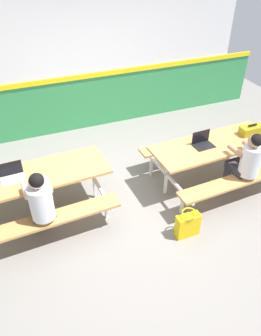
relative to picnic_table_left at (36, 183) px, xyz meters
The scene contains 10 objects.
ground_plane 1.54m from the picnic_table_left, ahead, with size 10.00×10.00×0.02m, color gray.
accent_backdrop 2.85m from the picnic_table_left, 59.45° to the left, with size 8.00×0.14×2.60m.
picnic_table_left is the anchor object (origin of this frame).
picnic_table_right 2.83m from the picnic_table_left, ahead, with size 2.11×1.64×0.74m.
student_nearer 0.57m from the picnic_table_left, 90.92° to the right, with size 0.37×0.53×1.21m.
student_further 3.13m from the picnic_table_left, 14.60° to the right, with size 0.37×0.53×1.21m.
laptop_silver 0.36m from the picnic_table_left, behind, with size 0.33×0.23×0.22m.
laptop_dark 2.62m from the picnic_table_left, ahead, with size 0.33×0.23×0.22m.
toolbox_grey 3.56m from the picnic_table_left, ahead, with size 0.40×0.18×0.18m.
tote_bag_bright 2.23m from the picnic_table_left, 33.27° to the right, with size 0.34×0.21×0.43m.
Camera 1 is at (-1.49, -3.62, 3.52)m, focal length 34.79 mm.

